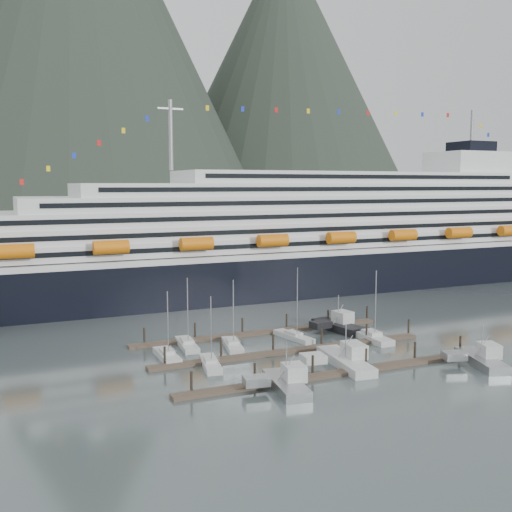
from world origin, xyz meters
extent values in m
plane|color=#455151|center=(0.00, 0.00, 0.00)|extent=(1600.00, 1600.00, 0.00)
cone|color=black|center=(40.00, 560.00, 180.00)|extent=(400.00, 400.00, 420.00)
cone|color=black|center=(300.00, 620.00, 155.00)|extent=(360.00, 360.00, 360.00)
cube|color=black|center=(25.00, 55.00, 4.00)|extent=(210.00, 28.00, 12.00)
cube|color=silver|center=(25.00, 55.00, 10.50)|extent=(205.80, 27.44, 1.50)
cube|color=silver|center=(30.00, 55.00, 13.10)|extent=(185.00, 26.00, 3.20)
cube|color=black|center=(30.00, 41.95, 13.26)|extent=(175.75, 0.20, 1.00)
cube|color=silver|center=(32.00, 55.00, 16.30)|extent=(180.00, 25.00, 3.20)
cube|color=black|center=(32.00, 42.45, 16.46)|extent=(171.00, 0.20, 1.00)
cube|color=silver|center=(34.00, 55.00, 19.50)|extent=(172.00, 24.00, 3.20)
cube|color=black|center=(34.00, 42.95, 19.66)|extent=(163.40, 0.20, 1.00)
cube|color=silver|center=(36.00, 55.00, 22.70)|extent=(160.00, 23.00, 3.20)
cube|color=black|center=(36.00, 43.45, 22.86)|extent=(152.00, 0.20, 1.00)
cube|color=silver|center=(38.00, 55.00, 25.80)|extent=(140.00, 22.00, 3.00)
cube|color=black|center=(38.00, 43.95, 25.95)|extent=(133.00, 0.20, 1.00)
cube|color=silver|center=(40.00, 55.00, 28.80)|extent=(95.00, 20.00, 3.00)
cube|color=black|center=(40.00, 44.95, 28.95)|extent=(90.25, 0.20, 1.00)
cube|color=silver|center=(80.00, 55.00, 33.30)|extent=(22.00, 16.00, 6.00)
cube|color=black|center=(80.00, 55.00, 37.80)|extent=(10.00, 10.00, 3.00)
cylinder|color=gray|center=(-10.00, 55.00, 38.30)|extent=(1.00, 1.00, 16.00)
cylinder|color=gray|center=(80.00, 55.00, 43.30)|extent=(0.80, 0.80, 10.00)
cylinder|color=orange|center=(-45.00, 40.00, 14.50)|extent=(7.00, 2.80, 2.80)
cylinder|color=orange|center=(-27.00, 40.00, 14.50)|extent=(7.00, 2.80, 2.80)
cylinder|color=orange|center=(-9.00, 40.00, 14.50)|extent=(7.00, 2.80, 2.80)
cylinder|color=orange|center=(9.00, 40.00, 14.50)|extent=(7.00, 2.80, 2.80)
cylinder|color=orange|center=(27.00, 40.00, 14.50)|extent=(7.00, 2.80, 2.80)
cylinder|color=orange|center=(45.00, 40.00, 14.50)|extent=(7.00, 2.80, 2.80)
cylinder|color=orange|center=(63.00, 40.00, 14.50)|extent=(7.00, 2.80, 2.80)
cylinder|color=orange|center=(81.00, 40.00, 14.50)|extent=(7.00, 2.80, 2.80)
cube|color=#4C3F31|center=(-5.00, -10.00, 0.25)|extent=(48.00, 2.00, 0.50)
cylinder|color=black|center=(-26.00, -8.90, 1.40)|extent=(0.36, 0.36, 3.20)
cylinder|color=black|center=(-17.00, -8.90, 1.40)|extent=(0.36, 0.36, 3.20)
cylinder|color=black|center=(-8.00, -8.90, 1.40)|extent=(0.36, 0.36, 3.20)
cylinder|color=black|center=(1.00, -8.90, 1.40)|extent=(0.36, 0.36, 3.20)
cylinder|color=black|center=(10.00, -8.90, 1.40)|extent=(0.36, 0.36, 3.20)
cylinder|color=black|center=(19.00, -8.90, 1.40)|extent=(0.36, 0.36, 3.20)
cube|color=#4C3F31|center=(-5.00, 3.00, 0.25)|extent=(48.00, 2.00, 0.50)
cylinder|color=black|center=(-26.00, 4.10, 1.40)|extent=(0.36, 0.36, 3.20)
cylinder|color=black|center=(-17.00, 4.10, 1.40)|extent=(0.36, 0.36, 3.20)
cylinder|color=black|center=(-8.00, 4.10, 1.40)|extent=(0.36, 0.36, 3.20)
cylinder|color=black|center=(1.00, 4.10, 1.40)|extent=(0.36, 0.36, 3.20)
cylinder|color=black|center=(10.00, 4.10, 1.40)|extent=(0.36, 0.36, 3.20)
cylinder|color=black|center=(19.00, 4.10, 1.40)|extent=(0.36, 0.36, 3.20)
cube|color=#4C3F31|center=(-5.00, 16.00, 0.25)|extent=(48.00, 2.00, 0.50)
cylinder|color=black|center=(-26.00, 17.10, 1.40)|extent=(0.36, 0.36, 3.20)
cylinder|color=black|center=(-17.00, 17.10, 1.40)|extent=(0.36, 0.36, 3.20)
cylinder|color=black|center=(-8.00, 17.10, 1.40)|extent=(0.36, 0.36, 3.20)
cylinder|color=black|center=(1.00, 17.10, 1.40)|extent=(0.36, 0.36, 3.20)
cylinder|color=black|center=(10.00, 17.10, 1.40)|extent=(0.36, 0.36, 3.20)
cylinder|color=black|center=(19.00, 17.10, 1.40)|extent=(0.36, 0.36, 3.20)
cube|color=#AFAFAF|center=(-24.64, 7.77, 0.25)|extent=(2.57, 8.65, 1.34)
cube|color=#AFAFAF|center=(-24.64, 7.77, 1.10)|extent=(1.94, 3.04, 0.77)
cylinder|color=gray|center=(-24.65, 6.90, 5.84)|extent=(0.15, 0.15, 9.96)
cube|color=#AFAFAF|center=(-19.83, 1.09, 0.25)|extent=(3.92, 9.21, 1.25)
cube|color=#AFAFAF|center=(-19.83, 1.09, 1.03)|extent=(2.33, 3.40, 0.71)
cylinder|color=gray|center=(-20.00, 0.21, 5.82)|extent=(0.14, 0.14, 10.04)
cube|color=#AFAFAF|center=(-12.98, 9.34, 0.25)|extent=(4.20, 9.15, 1.30)
cube|color=#AFAFAF|center=(-12.98, 9.34, 1.07)|extent=(2.46, 3.41, 0.74)
cylinder|color=gray|center=(-13.17, 8.48, 6.22)|extent=(0.15, 0.15, 10.76)
cube|color=#AFAFAF|center=(-0.98, 10.41, 0.25)|extent=(3.85, 9.62, 1.19)
cube|color=#AFAFAF|center=(-0.98, 10.41, 0.98)|extent=(2.26, 3.53, 0.68)
cylinder|color=gray|center=(-0.81, 9.49, 6.80)|extent=(0.14, 0.14, 12.06)
cube|color=#AFAFAF|center=(-19.83, 12.75, 0.25)|extent=(3.35, 9.56, 1.31)
cube|color=#AFAFAF|center=(-19.83, 12.75, 1.08)|extent=(2.19, 3.45, 0.75)
cylinder|color=gray|center=(-19.92, 11.82, 6.37)|extent=(0.15, 0.15, 11.05)
cube|color=#AFAFAF|center=(11.05, 4.10, 0.25)|extent=(2.94, 9.89, 1.54)
cube|color=#AFAFAF|center=(11.05, 4.10, 1.26)|extent=(2.22, 3.47, 0.88)
cylinder|color=gray|center=(11.04, 3.11, 6.70)|extent=(0.18, 0.18, 11.43)
cube|color=#96989B|center=(-14.01, -12.46, 0.35)|extent=(5.10, 11.22, 1.97)
cube|color=#96989B|center=(-18.07, -11.85, 1.57)|extent=(3.66, 2.85, 1.18)
cube|color=#AFAFAF|center=(-12.94, -12.62, 2.26)|extent=(3.20, 3.62, 2.16)
cube|color=black|center=(-12.94, -12.62, 3.05)|extent=(2.98, 3.37, 0.49)
cylinder|color=gray|center=(-14.01, -12.46, 3.93)|extent=(0.16, 0.16, 4.91)
cube|color=#AFAFAF|center=(-1.09, -6.63, 0.35)|extent=(5.13, 14.11, 1.97)
cube|color=#AFAFAF|center=(-6.30, -6.02, 1.58)|extent=(3.68, 3.40, 1.18)
cube|color=#AFAFAF|center=(0.28, -6.79, 2.27)|extent=(3.22, 4.43, 2.17)
cube|color=black|center=(0.28, -6.79, 3.05)|extent=(2.99, 4.13, 0.49)
cylinder|color=gray|center=(-1.09, -6.63, 3.94)|extent=(0.16, 0.16, 4.92)
cube|color=#96989B|center=(18.00, -14.47, 0.35)|extent=(6.64, 11.88, 1.90)
cube|color=#96989B|center=(13.87, -13.19, 1.52)|extent=(3.82, 3.35, 1.14)
cube|color=#AFAFAF|center=(19.09, -14.81, 2.18)|extent=(3.55, 4.05, 2.09)
cube|color=black|center=(19.09, -14.81, 2.94)|extent=(3.30, 3.78, 0.47)
cylinder|color=gray|center=(18.00, -14.47, 3.79)|extent=(0.15, 0.15, 4.74)
cube|color=black|center=(9.50, 12.63, 0.35)|extent=(5.63, 11.73, 2.05)
cube|color=black|center=(5.29, 11.87, 1.64)|extent=(3.86, 3.06, 1.23)
cube|color=#AFAFAF|center=(10.61, 12.83, 2.35)|extent=(3.42, 3.83, 2.25)
cube|color=black|center=(10.61, 12.83, 3.17)|extent=(3.18, 3.58, 0.51)
cylinder|color=gray|center=(9.50, 12.63, 4.09)|extent=(0.16, 0.16, 5.12)
camera|label=1|loc=(-48.77, -81.00, 27.14)|focal=42.00mm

